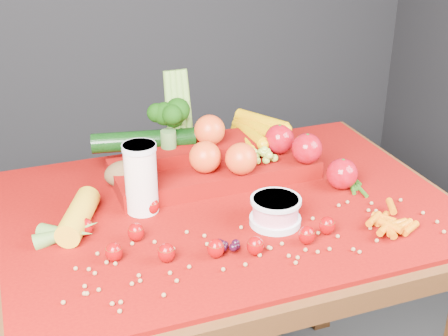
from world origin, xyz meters
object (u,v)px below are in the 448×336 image
object	(u,v)px
milk_glass	(141,176)
yogurt_bowl	(275,210)
table	(227,242)
produce_mound	(220,154)

from	to	relation	value
milk_glass	yogurt_bowl	distance (m)	0.32
table	milk_glass	distance (m)	0.28
table	milk_glass	size ratio (longest dim) A/B	6.47
table	produce_mound	size ratio (longest dim) A/B	1.79
table	yogurt_bowl	world-z (taller)	yogurt_bowl
table	produce_mound	distance (m)	0.23
table	yogurt_bowl	bearing A→B (deg)	-59.25
milk_glass	produce_mound	distance (m)	0.26
milk_glass	yogurt_bowl	xyz separation A→B (m)	(0.27, -0.16, -0.06)
table	milk_glass	bearing A→B (deg)	167.95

